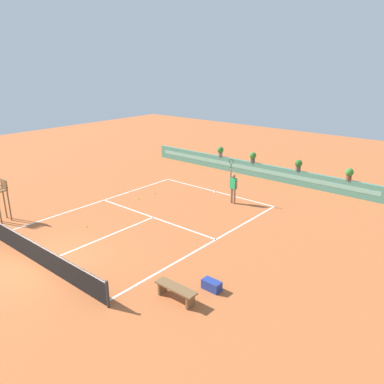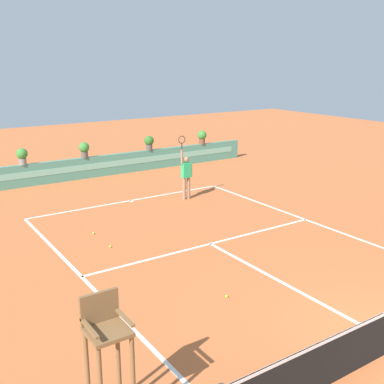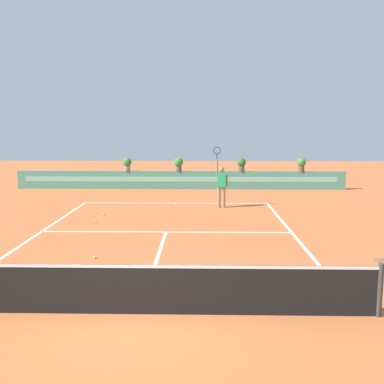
{
  "view_description": "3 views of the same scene",
  "coord_description": "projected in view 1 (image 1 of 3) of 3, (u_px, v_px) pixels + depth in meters",
  "views": [
    {
      "loc": [
        13.45,
        -6.47,
        7.74
      ],
      "look_at": [
        0.8,
        8.63,
        1.0
      ],
      "focal_mm": 35.7,
      "sensor_mm": 36.0,
      "label": 1
    },
    {
      "loc": [
        -7.88,
        -4.5,
        5.42
      ],
      "look_at": [
        0.8,
        8.63,
        1.0
      ],
      "focal_mm": 44.18,
      "sensor_mm": 36.0,
      "label": 2
    },
    {
      "loc": [
        1.16,
        -7.77,
        3.46
      ],
      "look_at": [
        0.8,
        8.63,
        1.0
      ],
      "focal_mm": 41.49,
      "sensor_mm": 36.0,
      "label": 3
    }
  ],
  "objects": [
    {
      "name": "tennis_ball_near_baseline",
      "position": [
        138.0,
        199.0,
        22.65
      ],
      "size": [
        0.07,
        0.07,
        0.07
      ],
      "primitive_type": "sphere",
      "color": "#CCE033",
      "rests_on": "ground"
    },
    {
      "name": "tennis_ball_mid_court",
      "position": [
        87.0,
        226.0,
        18.85
      ],
      "size": [
        0.07,
        0.07,
        0.07
      ],
      "primitive_type": "sphere",
      "color": "#CCE033",
      "rests_on": "ground"
    },
    {
      "name": "potted_plant_centre",
      "position": [
        253.0,
        157.0,
        26.86
      ],
      "size": [
        0.48,
        0.48,
        0.72
      ],
      "color": "#514C47",
      "rests_on": "back_wall_barrier"
    },
    {
      "name": "potted_plant_left",
      "position": [
        220.0,
        151.0,
        28.58
      ],
      "size": [
        0.48,
        0.48,
        0.72
      ],
      "color": "gray",
      "rests_on": "back_wall_barrier"
    },
    {
      "name": "court_lines",
      "position": [
        157.0,
        216.0,
        20.24
      ],
      "size": [
        8.32,
        11.94,
        0.01
      ],
      "color": "white",
      "rests_on": "ground"
    },
    {
      "name": "net",
      "position": [
        38.0,
        253.0,
        15.2
      ],
      "size": [
        8.92,
        0.1,
        1.0
      ],
      "color": "#333333",
      "rests_on": "ground"
    },
    {
      "name": "tennis_ball_by_sideline",
      "position": [
        155.0,
        193.0,
        23.62
      ],
      "size": [
        0.07,
        0.07,
        0.07
      ],
      "primitive_type": "sphere",
      "color": "#CCE033",
      "rests_on": "ground"
    },
    {
      "name": "gear_bag",
      "position": [
        212.0,
        285.0,
        13.61
      ],
      "size": [
        0.7,
        0.37,
        0.36
      ],
      "primitive_type": "cube",
      "rotation": [
        0.0,
        0.0,
        -0.01
      ],
      "color": "navy",
      "rests_on": "ground"
    },
    {
      "name": "umpire_chair",
      "position": [
        2.0,
        196.0,
        19.24
      ],
      "size": [
        0.6,
        0.6,
        2.14
      ],
      "color": "brown",
      "rests_on": "ground"
    },
    {
      "name": "potted_plant_right",
      "position": [
        298.0,
        164.0,
        24.77
      ],
      "size": [
        0.48,
        0.48,
        0.72
      ],
      "color": "#514C47",
      "rests_on": "back_wall_barrier"
    },
    {
      "name": "tennis_player",
      "position": [
        233.0,
        186.0,
        21.69
      ],
      "size": [
        0.62,
        0.23,
        2.58
      ],
      "color": "#9E7051",
      "rests_on": "ground"
    },
    {
      "name": "potted_plant_far_right",
      "position": [
        349.0,
        173.0,
        22.8
      ],
      "size": [
        0.48,
        0.48,
        0.72
      ],
      "color": "brown",
      "rests_on": "back_wall_barrier"
    },
    {
      "name": "back_wall_barrier",
      "position": [
        253.0,
        169.0,
        27.09
      ],
      "size": [
        18.0,
        0.21,
        1.0
      ],
      "color": "#4C8E7A",
      "rests_on": "ground"
    },
    {
      "name": "ground_plane",
      "position": [
        148.0,
        220.0,
        19.72
      ],
      "size": [
        60.0,
        60.0,
        0.0
      ],
      "primitive_type": "plane",
      "color": "#BC6033"
    },
    {
      "name": "bench_courtside",
      "position": [
        176.0,
        290.0,
        12.96
      ],
      "size": [
        1.6,
        0.44,
        0.51
      ],
      "color": "brown",
      "rests_on": "ground"
    }
  ]
}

